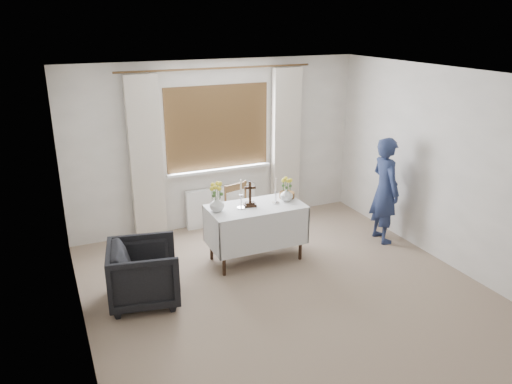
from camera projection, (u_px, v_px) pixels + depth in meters
ground at (294, 299)px, 5.73m from camera, size 5.00×5.00×0.00m
altar_table at (256, 233)px, 6.55m from camera, size 1.24×0.64×0.76m
wooden_chair at (243, 216)px, 6.94m from camera, size 0.50×0.50×0.88m
armchair at (144, 273)px, 5.59m from camera, size 0.90×0.88×0.70m
person at (385, 190)px, 7.02m from camera, size 0.42×0.59×1.52m
radiator at (221, 206)px, 7.71m from camera, size 1.10×0.10×0.60m
wooden_cross at (250, 194)px, 6.36m from camera, size 0.18×0.15×0.33m
candlestick_left at (241, 194)px, 6.29m from camera, size 0.13×0.13×0.38m
candlestick_right at (276, 191)px, 6.46m from camera, size 0.11×0.11×0.34m
flower_vase_left at (217, 204)px, 6.23m from camera, size 0.24×0.24×0.20m
flower_vase_right at (286, 195)px, 6.57m from camera, size 0.17×0.17×0.18m
wicker_basket at (287, 195)px, 6.70m from camera, size 0.21×0.21×0.08m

